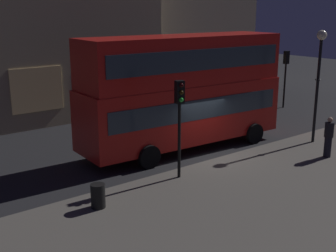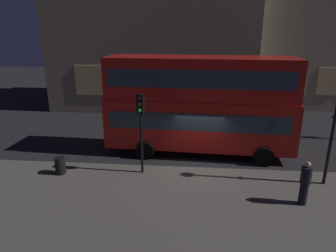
# 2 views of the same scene
# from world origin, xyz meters

# --- Properties ---
(ground_plane) EXTENTS (80.00, 80.00, 0.00)m
(ground_plane) POSITION_xyz_m (0.00, 0.00, 0.00)
(ground_plane) COLOR #232326
(sidewalk_slab) EXTENTS (44.00, 8.26, 0.12)m
(sidewalk_slab) POSITION_xyz_m (0.00, -4.72, 0.06)
(sidewalk_slab) COLOR #5B564F
(sidewalk_slab) RESTS_ON ground
(double_decker_bus) EXTENTS (10.23, 3.30, 5.30)m
(double_decker_bus) POSITION_xyz_m (-0.02, 1.60, 2.96)
(double_decker_bus) COLOR red
(double_decker_bus) RESTS_ON ground
(traffic_light_near_kerb) EXTENTS (0.37, 0.39, 3.78)m
(traffic_light_near_kerb) POSITION_xyz_m (-2.69, -1.37, 2.85)
(traffic_light_near_kerb) COLOR black
(traffic_light_near_kerb) RESTS_ON sidewalk_slab
(traffic_light_far_side) EXTENTS (0.36, 0.38, 3.77)m
(traffic_light_far_side) POSITION_xyz_m (11.17, 4.46, 2.72)
(traffic_light_far_side) COLOR black
(traffic_light_far_side) RESTS_ON ground
(street_lamp) EXTENTS (0.46, 0.46, 5.38)m
(street_lamp) POSITION_xyz_m (5.51, -1.75, 3.93)
(street_lamp) COLOR black
(street_lamp) RESTS_ON sidewalk_slab
(pedestrian) EXTENTS (0.40, 0.40, 1.80)m
(pedestrian) POSITION_xyz_m (4.01, -3.50, 1.04)
(pedestrian) COLOR black
(pedestrian) RESTS_ON sidewalk_slab
(litter_bin) EXTENTS (0.48, 0.48, 0.81)m
(litter_bin) POSITION_xyz_m (-6.51, -1.82, 0.53)
(litter_bin) COLOR black
(litter_bin) RESTS_ON sidewalk_slab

